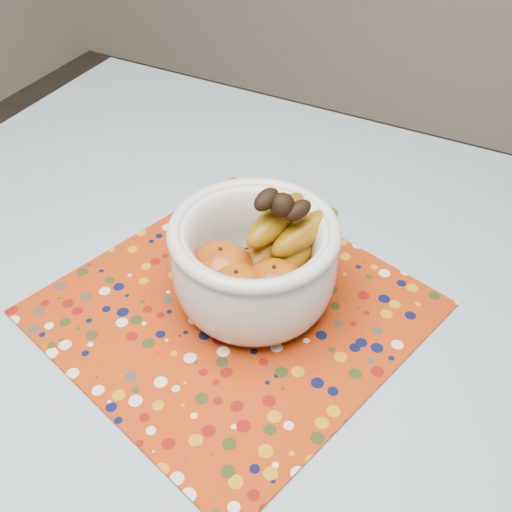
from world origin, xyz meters
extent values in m
cube|color=brown|center=(0.00, 0.00, 0.73)|extent=(1.20, 1.20, 0.04)
cylinder|color=brown|center=(-0.53, 0.53, 0.35)|extent=(0.06, 0.06, 0.71)
cube|color=#6488A7|center=(0.00, 0.00, 0.76)|extent=(1.32, 1.32, 0.01)
cube|color=#962908|center=(-0.01, 0.09, 0.76)|extent=(0.54, 0.54, 0.00)
cylinder|color=silver|center=(0.01, 0.12, 0.77)|extent=(0.11, 0.11, 0.01)
cylinder|color=silver|center=(0.01, 0.12, 0.78)|extent=(0.16, 0.16, 0.01)
torus|color=silver|center=(0.01, 0.12, 0.89)|extent=(0.22, 0.22, 0.02)
ellipsoid|color=#6C1804|center=(-0.02, 0.09, 0.83)|extent=(0.09, 0.09, 0.08)
ellipsoid|color=#6C1804|center=(0.05, 0.09, 0.82)|extent=(0.08, 0.08, 0.08)
ellipsoid|color=#6C1804|center=(0.01, 0.06, 0.83)|extent=(0.09, 0.09, 0.08)
sphere|color=black|center=(0.03, 0.14, 0.92)|extent=(0.03, 0.03, 0.03)
camera|label=1|loc=(0.28, -0.39, 1.36)|focal=42.00mm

